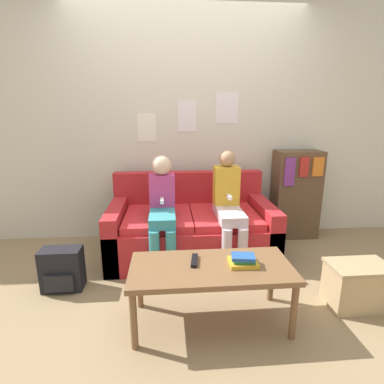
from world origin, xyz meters
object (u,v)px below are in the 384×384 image
couch (191,228)px  storage_box (357,285)px  person_left (162,205)px  bookshelf (295,194)px  person_right (229,204)px  backpack (62,269)px  tv_remote (194,260)px  coffee_table (211,272)px

couch → storage_box: 1.53m
storage_box → person_left: bearing=151.2°
couch → bookshelf: bearing=15.6°
bookshelf → person_right: bearing=-148.4°
bookshelf → backpack: size_ratio=2.86×
tv_remote → bookshelf: 1.88m
couch → person_left: person_left is taller
coffee_table → tv_remote: (-0.11, 0.06, 0.06)m
person_left → storage_box: size_ratio=2.32×
bookshelf → person_left: bearing=-160.1°
couch → storage_box: size_ratio=3.64×
coffee_table → backpack: coffee_table is taller
coffee_table → backpack: (-1.15, 0.50, -0.21)m
storage_box → bookshelf: bearing=86.8°
coffee_table → bookshelf: 1.86m
tv_remote → bookshelf: bookshelf is taller
person_left → tv_remote: (0.22, -0.81, -0.14)m
coffee_table → person_right: person_right is taller
person_right → bookshelf: (0.89, 0.55, -0.08)m
person_right → backpack: (-1.44, -0.37, -0.41)m
person_right → bookshelf: person_right is taller
coffee_table → storage_box: (1.11, 0.08, -0.21)m
couch → coffee_table: bearing=-87.5°
bookshelf → backpack: bearing=-158.4°
coffee_table → person_right: bearing=71.5°
couch → tv_remote: couch is taller
couch → coffee_table: (0.05, -1.08, 0.11)m
coffee_table → tv_remote: tv_remote is taller
person_right → tv_remote: person_right is taller
tv_remote → backpack: (-1.04, 0.44, -0.26)m
coffee_table → person_left: bearing=110.6°
person_left → person_right: size_ratio=0.96×
couch → backpack: size_ratio=4.57×
backpack → bookshelf: bearing=21.6°
storage_box → tv_remote: bearing=-179.0°
couch → coffee_table: couch is taller
person_right → bookshelf: 1.05m
person_left → tv_remote: bearing=-74.6°
couch → tv_remote: size_ratio=9.22×
person_right → couch: bearing=148.7°
coffee_table → bookshelf: bearing=50.2°
person_left → bookshelf: bearing=19.9°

